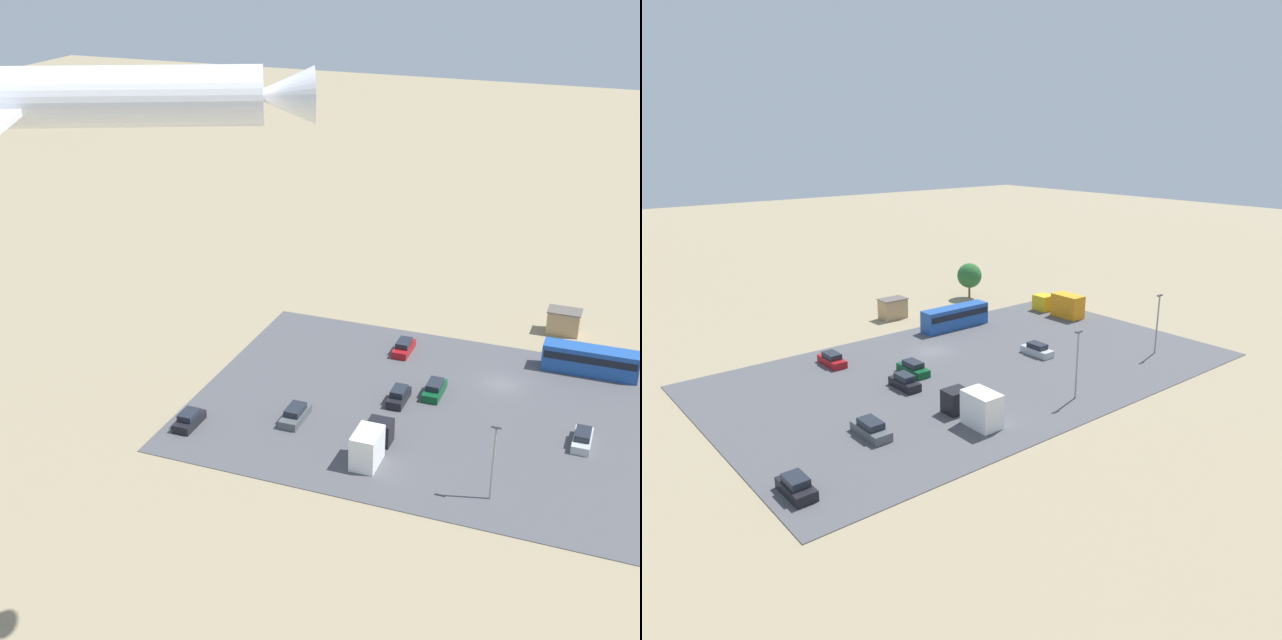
% 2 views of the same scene
% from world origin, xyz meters
% --- Properties ---
extents(ground_plane, '(400.00, 400.00, 0.00)m').
position_xyz_m(ground_plane, '(0.00, 0.00, 0.00)').
color(ground_plane, gray).
extents(parking_lot_surface, '(62.05, 36.57, 0.08)m').
position_xyz_m(parking_lot_surface, '(0.00, 8.46, 0.04)').
color(parking_lot_surface, '#4C4C51').
rests_on(parking_lot_surface, ground).
extents(shed_building, '(4.19, 2.82, 3.14)m').
position_xyz_m(shed_building, '(-4.65, -16.49, 1.58)').
color(shed_building, tan).
rests_on(shed_building, ground).
extents(bus, '(10.77, 2.55, 3.19)m').
position_xyz_m(bus, '(-8.92, -6.33, 1.80)').
color(bus, '#1E4C9E').
rests_on(bus, ground).
extents(parked_car_0, '(1.77, 4.47, 1.54)m').
position_xyz_m(parked_car_0, '(-9.83, 9.63, 0.72)').
color(parked_car_0, '#ADB2B7').
rests_on(parked_car_0, ground).
extents(parked_car_1, '(1.81, 4.57, 1.57)m').
position_xyz_m(parked_car_1, '(12.58, -3.79, 0.73)').
color(parked_car_1, maroon).
rests_on(parked_car_1, ground).
extents(parked_car_2, '(1.86, 4.12, 1.59)m').
position_xyz_m(parked_car_2, '(28.57, 20.56, 0.74)').
color(parked_car_2, black).
rests_on(parked_car_2, ground).
extents(parked_car_3, '(1.91, 4.76, 1.59)m').
position_xyz_m(parked_car_3, '(18.72, 15.60, 0.74)').
color(parked_car_3, '#4C5156').
rests_on(parked_car_3, ground).
extents(parked_car_4, '(1.80, 4.62, 1.58)m').
position_xyz_m(parked_car_4, '(6.50, 5.02, 0.74)').
color(parked_car_4, '#0C4723').
rests_on(parked_car_4, ground).
extents(parked_car_5, '(1.72, 4.23, 1.66)m').
position_xyz_m(parked_car_5, '(9.73, 8.00, 0.77)').
color(parked_car_5, black).
rests_on(parked_car_5, ground).
extents(parked_truck_0, '(2.45, 7.09, 3.51)m').
position_xyz_m(parked_truck_0, '(9.18, 19.48, 1.69)').
color(parked_truck_0, black).
rests_on(parked_truck_0, ground).
extents(light_pole_lot_edge, '(0.90, 0.28, 7.66)m').
position_xyz_m(light_pole_lot_edge, '(-3.05, 21.99, 4.34)').
color(light_pole_lot_edge, gray).
rests_on(light_pole_lot_edge, ground).
extents(airplane, '(30.22, 25.39, 7.57)m').
position_xyz_m(airplane, '(19.70, 51.27, 39.54)').
color(airplane, white).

